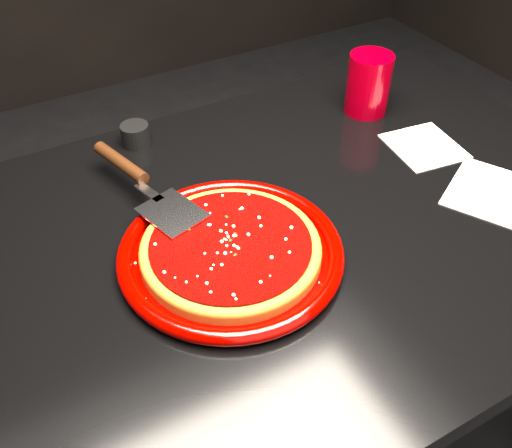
{
  "coord_description": "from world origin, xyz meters",
  "views": [
    {
      "loc": [
        -0.38,
        -0.58,
        1.36
      ],
      "look_at": [
        -0.05,
        0.0,
        0.77
      ],
      "focal_mm": 40.0,
      "sensor_mm": 36.0,
      "label": 1
    }
  ],
  "objects_px": {
    "cup": "(368,84)",
    "ramekin": "(135,135)",
    "pizza_server": "(145,183)",
    "table": "(279,359)",
    "plate": "(231,252)"
  },
  "relations": [
    {
      "from": "plate",
      "to": "ramekin",
      "type": "distance_m",
      "value": 0.36
    },
    {
      "from": "plate",
      "to": "ramekin",
      "type": "bearing_deg",
      "value": 92.41
    },
    {
      "from": "pizza_server",
      "to": "cup",
      "type": "height_order",
      "value": "cup"
    },
    {
      "from": "plate",
      "to": "ramekin",
      "type": "height_order",
      "value": "ramekin"
    },
    {
      "from": "plate",
      "to": "cup",
      "type": "relative_size",
      "value": 2.79
    },
    {
      "from": "pizza_server",
      "to": "ramekin",
      "type": "relative_size",
      "value": 6.08
    },
    {
      "from": "pizza_server",
      "to": "cup",
      "type": "distance_m",
      "value": 0.51
    },
    {
      "from": "table",
      "to": "plate",
      "type": "xyz_separation_m",
      "value": [
        -0.11,
        -0.03,
        0.39
      ]
    },
    {
      "from": "pizza_server",
      "to": "ramekin",
      "type": "xyz_separation_m",
      "value": [
        0.05,
        0.18,
        -0.02
      ]
    },
    {
      "from": "cup",
      "to": "ramekin",
      "type": "relative_size",
      "value": 2.28
    },
    {
      "from": "cup",
      "to": "ramekin",
      "type": "height_order",
      "value": "cup"
    },
    {
      "from": "table",
      "to": "pizza_server",
      "type": "xyz_separation_m",
      "value": [
        -0.18,
        0.15,
        0.42
      ]
    },
    {
      "from": "table",
      "to": "cup",
      "type": "relative_size",
      "value": 9.86
    },
    {
      "from": "pizza_server",
      "to": "plate",
      "type": "bearing_deg",
      "value": -86.99
    },
    {
      "from": "ramekin",
      "to": "plate",
      "type": "bearing_deg",
      "value": -87.59
    }
  ]
}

